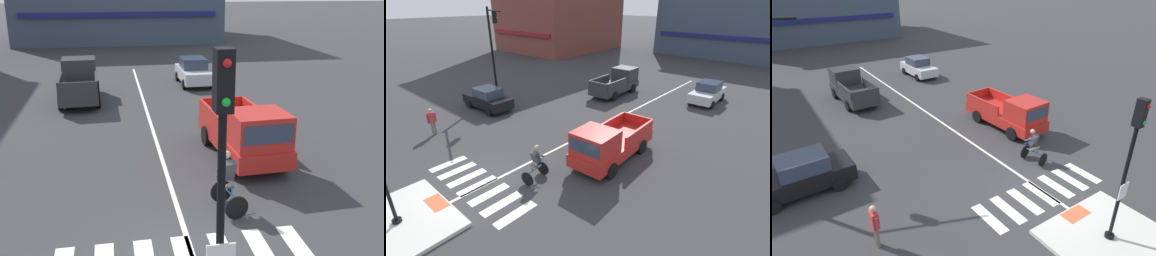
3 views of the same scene
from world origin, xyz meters
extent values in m
plane|color=#333335|center=(0.00, 0.00, 0.00)|extent=(300.00, 300.00, 0.00)
cube|color=beige|center=(0.00, -3.21, 0.07)|extent=(4.07, 3.51, 0.15)
cube|color=#DB5B38|center=(0.00, -1.80, 0.15)|extent=(1.10, 0.60, 0.01)
cylinder|color=black|center=(0.00, -3.21, 0.21)|extent=(0.32, 0.32, 0.12)
cube|color=silver|center=(-2.73, -0.05, 0.00)|extent=(0.44, 1.80, 0.01)
cube|color=silver|center=(-1.82, -0.05, 0.00)|extent=(0.44, 1.80, 0.01)
cube|color=silver|center=(-0.91, -0.05, 0.00)|extent=(0.44, 1.80, 0.01)
cube|color=silver|center=(0.00, -0.05, 0.00)|extent=(0.44, 1.80, 0.01)
cube|color=silver|center=(0.91, -0.05, 0.00)|extent=(0.44, 1.80, 0.01)
cube|color=silver|center=(1.82, -0.05, 0.00)|extent=(0.44, 1.80, 0.01)
cube|color=silver|center=(2.73, -0.05, 0.00)|extent=(0.44, 1.80, 0.01)
cube|color=silver|center=(0.19, 10.00, 0.00)|extent=(0.14, 28.00, 0.01)
cylinder|color=black|center=(-10.96, 8.29, 3.52)|extent=(0.18, 0.18, 7.04)
cylinder|color=black|center=(-8.93, 7.50, 6.79)|extent=(4.09, 1.69, 0.11)
cube|color=black|center=(-8.73, 7.42, 6.34)|extent=(0.35, 0.37, 0.80)
sphere|color=gold|center=(-8.67, 7.58, 6.34)|extent=(0.12, 0.12, 0.12)
cube|color=#3D4C60|center=(-0.28, 45.36, 5.32)|extent=(21.20, 17.25, 10.63)
cube|color=navy|center=(-0.28, 36.59, 3.10)|extent=(19.08, 0.30, 0.50)
cube|color=maroon|center=(-25.12, 22.12, 3.10)|extent=(12.73, 0.30, 0.50)
cube|color=silver|center=(3.59, 18.10, 0.65)|extent=(1.73, 4.11, 0.70)
cube|color=#2D384C|center=(3.59, 18.25, 1.32)|extent=(1.50, 1.91, 0.64)
cylinder|color=black|center=(4.43, 16.83, 0.30)|extent=(0.18, 0.60, 0.60)
cylinder|color=black|center=(2.77, 16.82, 0.30)|extent=(0.18, 0.60, 0.60)
cylinder|color=black|center=(4.41, 19.38, 0.30)|extent=(0.18, 0.60, 0.60)
cylinder|color=black|center=(2.74, 19.36, 0.30)|extent=(0.18, 0.60, 0.60)
cube|color=black|center=(-8.14, 5.66, 0.65)|extent=(4.15, 1.82, 0.70)
cube|color=#2D384C|center=(-7.99, 5.67, 1.32)|extent=(1.94, 1.54, 0.64)
cylinder|color=black|center=(-9.39, 4.79, 0.30)|extent=(0.61, 0.20, 0.60)
cylinder|color=black|center=(-9.44, 6.46, 0.30)|extent=(0.61, 0.20, 0.60)
cylinder|color=black|center=(-6.85, 4.87, 0.30)|extent=(0.61, 0.20, 0.60)
cylinder|color=black|center=(-6.90, 6.53, 0.30)|extent=(0.61, 0.20, 0.60)
cube|color=#2D2D30|center=(-3.12, 14.92, 0.68)|extent=(2.07, 5.16, 0.60)
cube|color=#2D2D30|center=(-3.17, 16.51, 1.53)|extent=(1.86, 1.76, 1.10)
cube|color=#2D384C|center=(-3.20, 17.34, 1.61)|extent=(1.62, 0.13, 0.60)
cube|color=#2D2D30|center=(-3.97, 13.87, 1.28)|extent=(0.21, 2.81, 0.60)
cube|color=#2D2D30|center=(-2.20, 13.93, 1.28)|extent=(0.21, 2.81, 0.60)
cube|color=#2D2D30|center=(-3.04, 12.42, 1.28)|extent=(1.80, 0.16, 0.60)
cylinder|color=black|center=(-4.08, 16.46, 0.38)|extent=(0.27, 0.77, 0.76)
cylinder|color=black|center=(-2.26, 16.53, 0.38)|extent=(0.27, 0.77, 0.76)
cylinder|color=black|center=(-3.98, 13.48, 0.38)|extent=(0.27, 0.77, 0.76)
cylinder|color=black|center=(-2.16, 13.54, 0.38)|extent=(0.27, 0.77, 0.76)
cube|color=red|center=(3.05, 5.88, 0.68)|extent=(2.15, 5.19, 0.60)
cube|color=red|center=(3.12, 4.28, 1.53)|extent=(1.88, 1.79, 1.10)
cube|color=#2D384C|center=(3.16, 3.45, 1.61)|extent=(1.62, 0.16, 0.60)
cube|color=red|center=(3.88, 6.94, 1.28)|extent=(0.26, 2.81, 0.60)
cube|color=red|center=(2.11, 6.85, 1.28)|extent=(0.26, 2.81, 0.60)
cube|color=red|center=(2.92, 8.37, 1.28)|extent=(1.80, 0.19, 0.60)
cylinder|color=black|center=(4.03, 4.34, 0.38)|extent=(0.28, 0.77, 0.76)
cylinder|color=black|center=(2.21, 4.25, 0.38)|extent=(0.28, 0.77, 0.76)
cylinder|color=black|center=(3.89, 7.32, 0.38)|extent=(0.28, 0.77, 0.76)
cylinder|color=black|center=(2.07, 7.23, 0.38)|extent=(0.28, 0.77, 0.76)
cylinder|color=black|center=(1.48, 2.48, 0.33)|extent=(0.66, 0.14, 0.66)
cylinder|color=black|center=(1.64, 1.44, 0.33)|extent=(0.66, 0.14, 0.66)
cylinder|color=#2370AD|center=(1.56, 1.96, 0.55)|extent=(0.18, 0.89, 0.05)
cylinder|color=#2370AD|center=(1.59, 1.78, 0.73)|extent=(0.04, 0.04, 0.30)
cylinder|color=#2370AD|center=(1.49, 2.43, 0.85)|extent=(0.44, 0.10, 0.04)
cylinder|color=#6B6051|center=(1.48, 1.92, 0.73)|extent=(0.18, 0.41, 0.33)
cylinder|color=#6B6051|center=(1.64, 1.95, 0.73)|extent=(0.18, 0.41, 0.33)
cube|color=#3F3F47|center=(1.55, 2.04, 1.16)|extent=(0.39, 0.43, 0.60)
sphere|color=tan|center=(1.53, 2.15, 1.57)|extent=(0.22, 0.22, 0.22)
cylinder|color=#3F3F47|center=(1.36, 2.19, 1.16)|extent=(0.15, 0.46, 0.31)
cylinder|color=#3F3F47|center=(1.68, 2.24, 1.16)|extent=(0.15, 0.46, 0.31)
cylinder|color=#6B6051|center=(-6.67, 1.10, 0.41)|extent=(0.12, 0.12, 0.82)
cylinder|color=#6B6051|center=(-6.67, 0.94, 0.41)|extent=(0.12, 0.12, 0.82)
cube|color=#B73338|center=(-6.67, 1.02, 1.12)|extent=(0.22, 0.36, 0.60)
cylinder|color=#B73338|center=(-6.67, 1.25, 1.07)|extent=(0.09, 0.09, 0.56)
cylinder|color=#B73338|center=(-6.67, 0.79, 1.07)|extent=(0.09, 0.09, 0.56)
sphere|color=tan|center=(-6.67, 1.02, 1.56)|extent=(0.22, 0.22, 0.22)
camera|label=1|loc=(-1.42, -8.70, 5.96)|focal=41.68mm
camera|label=2|loc=(10.01, -4.70, 7.37)|focal=26.13mm
camera|label=3|loc=(-8.85, -7.37, 8.35)|focal=30.34mm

